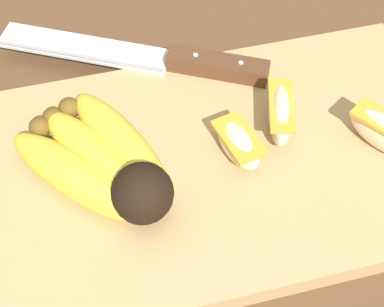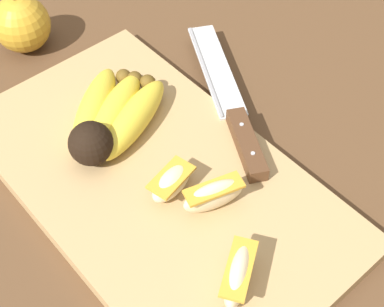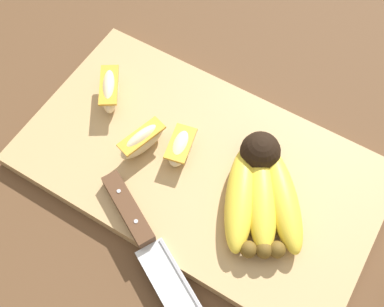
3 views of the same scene
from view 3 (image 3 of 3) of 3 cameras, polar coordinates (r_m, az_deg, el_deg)
ground_plane at (r=0.63m, az=1.61°, el=-2.28°), size 6.00×6.00×0.00m
cutting_board at (r=0.62m, az=0.74°, el=-1.84°), size 0.46×0.26×0.02m
banana_bunch at (r=0.58m, az=8.29°, el=-4.46°), size 0.15×0.16×0.05m
chefs_knife at (r=0.57m, az=-5.34°, el=-10.59°), size 0.26×0.16×0.02m
apple_wedge_near at (r=0.61m, az=-5.97°, el=1.53°), size 0.04×0.07×0.04m
apple_wedge_middle at (r=0.66m, az=-9.79°, el=7.52°), size 0.06×0.07×0.04m
apple_wedge_far at (r=0.61m, az=-1.54°, el=0.58°), size 0.04×0.06×0.03m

